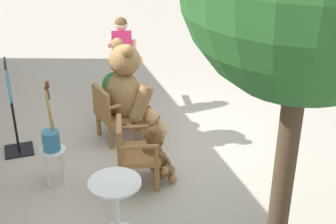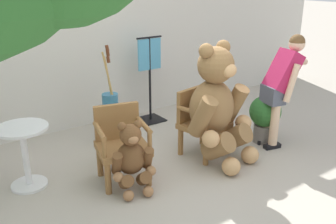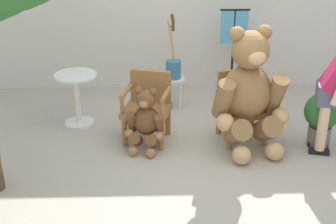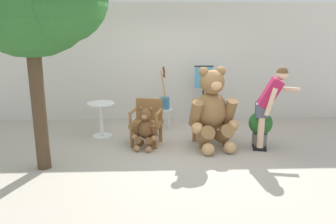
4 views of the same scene
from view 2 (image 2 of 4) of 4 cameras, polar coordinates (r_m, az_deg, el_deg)
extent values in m
plane|color=#B2A899|center=(4.40, 3.33, -10.52)|extent=(60.00, 60.00, 0.00)
cube|color=beige|center=(5.91, -11.27, 11.56)|extent=(10.00, 0.16, 2.80)
cube|color=olive|center=(4.26, -6.90, -5.55)|extent=(0.67, 0.64, 0.07)
cylinder|color=olive|center=(4.14, -9.13, -9.95)|extent=(0.07, 0.07, 0.37)
cylinder|color=olive|center=(4.24, -2.99, -8.91)|extent=(0.07, 0.07, 0.37)
cylinder|color=olive|center=(4.50, -10.33, -7.41)|extent=(0.07, 0.07, 0.37)
cylinder|color=olive|center=(4.59, -4.68, -6.53)|extent=(0.07, 0.07, 0.37)
cube|color=olive|center=(4.37, -7.81, -1.42)|extent=(0.52, 0.18, 0.42)
cylinder|color=olive|center=(4.11, -10.42, -2.85)|extent=(0.17, 0.48, 0.06)
cylinder|color=olive|center=(3.96, -9.70, -5.42)|extent=(0.05, 0.05, 0.22)
cylinder|color=olive|center=(4.22, -3.76, -1.91)|extent=(0.17, 0.48, 0.06)
cylinder|color=olive|center=(4.08, -2.81, -4.38)|extent=(0.05, 0.05, 0.22)
cube|color=olive|center=(4.89, 5.60, -2.03)|extent=(0.65, 0.62, 0.07)
cylinder|color=olive|center=(4.69, 5.81, -5.95)|extent=(0.07, 0.07, 0.37)
cylinder|color=olive|center=(5.04, 9.01, -4.23)|extent=(0.07, 0.07, 0.37)
cylinder|color=olive|center=(4.93, 1.93, -4.51)|extent=(0.07, 0.07, 0.37)
cylinder|color=olive|center=(5.26, 5.25, -2.97)|extent=(0.07, 0.07, 0.37)
cube|color=olive|center=(4.94, 3.59, 1.29)|extent=(0.52, 0.16, 0.42)
cylinder|color=olive|center=(4.61, 3.80, 0.04)|extent=(0.15, 0.48, 0.06)
cylinder|color=olive|center=(4.53, 5.81, -1.88)|extent=(0.05, 0.05, 0.22)
cylinder|color=olive|center=(4.99, 7.46, 1.48)|extent=(0.15, 0.48, 0.06)
cylinder|color=olive|center=(4.92, 9.38, -0.28)|extent=(0.05, 0.05, 0.22)
ellipsoid|color=olive|center=(4.71, 6.66, 0.69)|extent=(0.71, 0.63, 0.71)
sphere|color=olive|center=(4.54, 7.30, 7.10)|extent=(0.45, 0.45, 0.45)
ellipsoid|color=tan|center=(4.44, 9.28, 6.26)|extent=(0.24, 0.21, 0.17)
sphere|color=black|center=(4.43, 9.28, 6.41)|extent=(0.07, 0.07, 0.07)
sphere|color=olive|center=(4.38, 5.83, 9.25)|extent=(0.18, 0.18, 0.18)
sphere|color=olive|center=(4.65, 8.41, 9.76)|extent=(0.18, 0.18, 0.18)
cylinder|color=olive|center=(4.39, 5.30, -0.71)|extent=(0.28, 0.42, 0.53)
sphere|color=tan|center=(4.39, 6.53, -4.10)|extent=(0.21, 0.21, 0.21)
cylinder|color=olive|center=(4.90, 10.09, 1.31)|extent=(0.28, 0.42, 0.53)
sphere|color=tan|center=(4.93, 11.40, -1.62)|extent=(0.21, 0.21, 0.21)
cylinder|color=olive|center=(4.57, 7.66, -5.18)|extent=(0.34, 0.48, 0.42)
sphere|color=tan|center=(4.53, 9.60, -8.18)|extent=(0.22, 0.22, 0.22)
cylinder|color=olive|center=(4.86, 10.28, -3.75)|extent=(0.34, 0.48, 0.42)
sphere|color=tan|center=(4.85, 12.37, -6.40)|extent=(0.22, 0.22, 0.22)
ellipsoid|color=brown|center=(4.14, -5.67, -7.00)|extent=(0.38, 0.34, 0.37)
sphere|color=brown|center=(4.00, -5.73, -3.46)|extent=(0.24, 0.24, 0.24)
ellipsoid|color=#A47148|center=(3.92, -5.31, -4.24)|extent=(0.13, 0.11, 0.09)
sphere|color=black|center=(3.92, -5.32, -4.16)|extent=(0.03, 0.03, 0.03)
sphere|color=brown|center=(3.95, -7.07, -2.23)|extent=(0.09, 0.09, 0.09)
sphere|color=brown|center=(3.99, -4.61, -1.89)|extent=(0.09, 0.09, 0.09)
cylinder|color=brown|center=(4.05, -7.81, -7.76)|extent=(0.15, 0.23, 0.28)
sphere|color=#A47148|center=(4.04, -7.58, -9.80)|extent=(0.11, 0.11, 0.11)
cylinder|color=brown|center=(4.13, -3.09, -6.99)|extent=(0.15, 0.23, 0.28)
sphere|color=#A47148|center=(4.13, -2.61, -8.94)|extent=(0.11, 0.11, 0.11)
cylinder|color=brown|center=(4.10, -6.39, -10.55)|extent=(0.19, 0.26, 0.22)
sphere|color=#A47148|center=(4.05, -6.04, -12.54)|extent=(0.12, 0.12, 0.12)
cylinder|color=brown|center=(4.14, -3.70, -10.08)|extent=(0.19, 0.26, 0.22)
sphere|color=#A47148|center=(4.11, -3.03, -11.99)|extent=(0.12, 0.12, 0.12)
cube|color=black|center=(5.36, 15.58, -5.02)|extent=(0.25, 0.14, 0.06)
cylinder|color=beige|center=(5.20, 16.03, -0.62)|extent=(0.12, 0.12, 0.82)
cube|color=black|center=(5.49, 14.46, -4.30)|extent=(0.25, 0.14, 0.06)
cylinder|color=beige|center=(5.33, 14.87, 0.02)|extent=(0.12, 0.12, 0.82)
cube|color=#4C5160|center=(5.18, 15.72, 2.61)|extent=(0.28, 0.34, 0.24)
cube|color=#B21E4C|center=(5.17, 17.15, 6.02)|extent=(0.49, 0.41, 0.57)
sphere|color=beige|center=(5.21, 19.06, 9.82)|extent=(0.21, 0.21, 0.21)
sphere|color=brown|center=(5.21, 19.08, 10.03)|extent=(0.21, 0.21, 0.21)
cylinder|color=beige|center=(5.46, 18.04, 7.18)|extent=(0.57, 0.21, 0.11)
cylinder|color=beige|center=(5.06, 18.34, 4.19)|extent=(0.21, 0.13, 0.51)
cylinder|color=white|center=(5.25, -8.71, -0.13)|extent=(0.34, 0.34, 0.03)
cylinder|color=white|center=(5.45, -8.13, -1.89)|extent=(0.04, 0.04, 0.43)
cylinder|color=white|center=(5.38, -10.00, -2.34)|extent=(0.04, 0.04, 0.43)
cylinder|color=white|center=(5.29, -7.13, -2.56)|extent=(0.04, 0.04, 0.43)
cylinder|color=white|center=(5.21, -9.05, -3.03)|extent=(0.04, 0.04, 0.43)
cylinder|color=teal|center=(5.20, -8.79, 1.37)|extent=(0.22, 0.22, 0.26)
cylinder|color=tan|center=(5.10, -8.88, 4.04)|extent=(0.09, 0.04, 0.62)
cylinder|color=#592D19|center=(5.01, -9.10, 7.90)|extent=(0.05, 0.05, 0.09)
cylinder|color=tan|center=(5.09, -8.93, 4.52)|extent=(0.12, 0.05, 0.71)
cylinder|color=#592D19|center=(5.00, -9.17, 8.87)|extent=(0.05, 0.05, 0.09)
cylinder|color=tan|center=(5.07, -8.99, 4.81)|extent=(0.14, 0.08, 0.77)
cylinder|color=#592D19|center=(4.97, -9.26, 9.56)|extent=(0.06, 0.05, 0.09)
cylinder|color=white|center=(4.29, -21.44, -2.29)|extent=(0.56, 0.56, 0.03)
cylinder|color=white|center=(4.43, -20.85, -6.60)|extent=(0.07, 0.07, 0.69)
cylinder|color=white|center=(4.59, -20.34, -10.30)|extent=(0.40, 0.40, 0.03)
cylinder|color=slate|center=(5.49, 14.30, -3.13)|extent=(0.28, 0.28, 0.26)
sphere|color=#286028|center=(5.38, 14.60, 0.10)|extent=(0.44, 0.44, 0.44)
cube|color=black|center=(6.16, -2.67, -1.13)|extent=(0.40, 0.40, 0.02)
cylinder|color=black|center=(5.95, -2.78, 4.84)|extent=(0.04, 0.04, 1.35)
cylinder|color=black|center=(5.81, -2.89, 11.28)|extent=(0.44, 0.03, 0.03)
cube|color=#4C99BF|center=(5.86, -2.85, 8.76)|extent=(0.40, 0.03, 0.48)
camera|label=1|loc=(5.78, -74.35, 19.11)|focal=50.00mm
camera|label=3|loc=(2.74, 103.55, 7.79)|focal=50.00mm
camera|label=4|loc=(3.26, 106.27, -7.66)|focal=35.00mm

